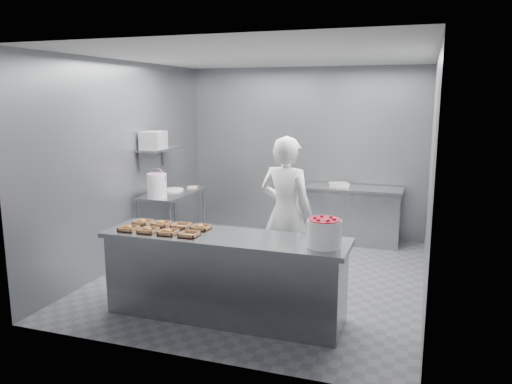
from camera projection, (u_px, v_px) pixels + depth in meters
floor at (264, 275)px, 6.60m from camera, size 4.50×4.50×0.00m
ceiling at (265, 56)px, 6.07m from camera, size 4.50×4.50×0.00m
wall_back at (305, 152)px, 8.43m from camera, size 4.00×0.04×2.80m
wall_left at (128, 163)px, 6.97m from camera, size 0.04×4.50×2.80m
wall_right at (430, 178)px, 5.70m from camera, size 0.04×4.50×2.80m
service_counter at (225, 276)px, 5.26m from camera, size 2.60×0.70×0.90m
prep_table at (173, 212)px, 7.57m from camera, size 0.60×1.20×0.90m
back_counter at (354, 215)px, 7.99m from camera, size 1.50×0.60×0.90m
wall_shelf at (161, 149)px, 7.44m from camera, size 0.35×0.90×0.03m
tray_0 at (129, 228)px, 5.37m from camera, size 0.19×0.18×0.06m
tray_1 at (148, 230)px, 5.29m from camera, size 0.19×0.18×0.06m
tray_2 at (168, 232)px, 5.22m from camera, size 0.19×0.18×0.06m
tray_3 at (189, 234)px, 5.14m from camera, size 0.19×0.18×0.04m
tray_4 at (143, 222)px, 5.64m from camera, size 0.19×0.18×0.06m
tray_5 at (162, 224)px, 5.56m from camera, size 0.19×0.18×0.06m
tray_6 at (181, 226)px, 5.48m from camera, size 0.19×0.18×0.04m
tray_7 at (201, 227)px, 5.41m from camera, size 0.19×0.18×0.06m
worker at (286, 213)px, 6.00m from camera, size 0.76×0.57×1.87m
strawberry_tub at (324, 232)px, 4.75m from camera, size 0.33×0.33×0.27m
glaze_bucket at (157, 185)px, 7.06m from camera, size 0.29×0.27×0.42m
bucket_lid at (173, 190)px, 7.63m from camera, size 0.43×0.43×0.03m
rag at (193, 187)px, 7.87m from camera, size 0.18×0.17×0.02m
appliance at (153, 140)px, 7.23m from camera, size 0.32×0.36×0.26m
paper_stack at (339, 185)px, 7.98m from camera, size 0.35×0.29×0.06m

